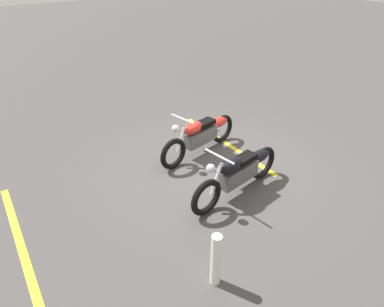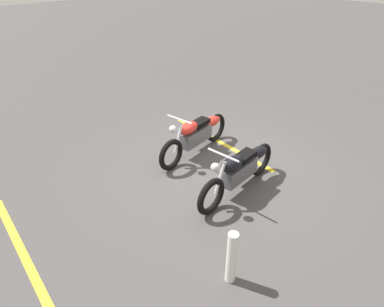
% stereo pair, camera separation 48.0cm
% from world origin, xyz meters
% --- Properties ---
extents(ground_plane, '(60.00, 60.00, 0.00)m').
position_xyz_m(ground_plane, '(0.00, 0.00, 0.00)').
color(ground_plane, '#474444').
extents(motorcycle_bright_foreground, '(2.22, 0.72, 1.04)m').
position_xyz_m(motorcycle_bright_foreground, '(-0.08, -0.78, 0.46)').
color(motorcycle_bright_foreground, black).
rests_on(motorcycle_bright_foreground, ground).
extents(motorcycle_dark_foreground, '(2.23, 0.65, 1.04)m').
position_xyz_m(motorcycle_dark_foreground, '(0.25, 0.76, 0.46)').
color(motorcycle_dark_foreground, black).
rests_on(motorcycle_dark_foreground, ground).
extents(bollard_post, '(0.14, 0.14, 0.84)m').
position_xyz_m(bollard_post, '(1.84, 2.03, 0.42)').
color(bollard_post, white).
rests_on(bollard_post, ground).
extents(parking_stripe_near, '(0.25, 3.20, 0.01)m').
position_xyz_m(parking_stripe_near, '(-0.81, -0.76, 0.00)').
color(parking_stripe_near, yellow).
rests_on(parking_stripe_near, ground).
extents(parking_stripe_mid, '(0.25, 3.20, 0.01)m').
position_xyz_m(parking_stripe_mid, '(3.82, -0.26, 0.00)').
color(parking_stripe_mid, yellow).
rests_on(parking_stripe_mid, ground).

